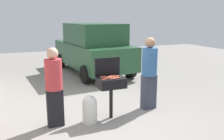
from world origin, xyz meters
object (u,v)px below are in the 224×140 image
object	(u,v)px
hot_dog_4	(110,77)
person_right	(149,71)
hot_dog_1	(113,79)
hot_dog_2	(104,77)
propane_tank	(90,109)
hot_dog_11	(105,79)
hot_dog_3	(111,77)
person_left	(54,85)
bbq_grill	(111,84)
hot_dog_9	(118,78)
hot_dog_7	(103,77)
parked_minivan	(93,48)
hot_dog_10	(112,76)
hot_dog_6	(116,78)
hot_dog_12	(110,76)
hot_dog_8	(116,76)
hot_dog_5	(111,78)
hot_dog_13	(116,76)
hot_dog_0	(106,78)

from	to	relation	value
hot_dog_4	person_right	world-z (taller)	person_right
hot_dog_1	hot_dog_2	size ratio (longest dim) A/B	1.00
propane_tank	hot_dog_11	bearing A→B (deg)	-8.32
hot_dog_3	person_left	xyz separation A→B (m)	(-1.24, 0.06, -0.05)
person_left	bbq_grill	bearing A→B (deg)	1.95
hot_dog_9	hot_dog_7	bearing A→B (deg)	142.91
hot_dog_2	parked_minivan	size ratio (longest dim) A/B	0.03
propane_tank	person_right	xyz separation A→B (m)	(1.63, 0.27, 0.65)
hot_dog_7	hot_dog_10	size ratio (longest dim) A/B	1.00
hot_dog_6	hot_dog_7	world-z (taller)	same
bbq_grill	hot_dog_4	distance (m)	0.16
hot_dog_6	hot_dog_12	size ratio (longest dim) A/B	1.00
bbq_grill	hot_dog_10	world-z (taller)	hot_dog_10
hot_dog_10	person_left	distance (m)	1.32
hot_dog_8	propane_tank	bearing A→B (deg)	-172.16
hot_dog_3	hot_dog_11	xyz separation A→B (m)	(-0.19, -0.13, 0.00)
hot_dog_7	person_right	world-z (taller)	person_right
bbq_grill	hot_dog_4	size ratio (longest dim) A/B	7.25
hot_dog_4	hot_dog_12	distance (m)	0.04
person_right	hot_dog_12	bearing A→B (deg)	2.20
person_left	parked_minivan	bearing A→B (deg)	67.75
hot_dog_7	hot_dog_9	bearing A→B (deg)	-37.09
hot_dog_3	person_right	size ratio (longest dim) A/B	0.07
hot_dog_3	hot_dog_8	size ratio (longest dim) A/B	1.00
hot_dog_6	parked_minivan	distance (m)	4.81
hot_dog_5	hot_dog_11	size ratio (longest dim) A/B	1.00
hot_dog_1	hot_dog_4	xyz separation A→B (m)	(0.00, 0.18, 0.00)
hot_dog_11	hot_dog_13	distance (m)	0.40
hot_dog_0	parked_minivan	world-z (taller)	parked_minivan
hot_dog_8	person_left	size ratio (longest dim) A/B	0.08
hot_dog_9	hot_dog_12	xyz separation A→B (m)	(-0.10, 0.21, 0.00)
hot_dog_5	hot_dog_7	xyz separation A→B (m)	(-0.16, 0.12, 0.00)
hot_dog_3	parked_minivan	xyz separation A→B (m)	(1.09, 4.61, 0.07)
hot_dog_12	hot_dog_10	bearing A→B (deg)	38.84
hot_dog_4	hot_dog_5	world-z (taller)	same
hot_dog_4	hot_dog_12	world-z (taller)	same
hot_dog_9	bbq_grill	bearing A→B (deg)	131.10
hot_dog_8	hot_dog_10	xyz separation A→B (m)	(-0.06, 0.11, 0.00)
hot_dog_2	propane_tank	bearing A→B (deg)	-154.55
hot_dog_3	hot_dog_8	xyz separation A→B (m)	(0.14, 0.01, 0.00)
bbq_grill	hot_dog_2	world-z (taller)	hot_dog_2
person_right	hot_dog_13	bearing A→B (deg)	4.16
propane_tank	person_left	distance (m)	0.93
bbq_grill	hot_dog_12	distance (m)	0.18
bbq_grill	hot_dog_3	world-z (taller)	hot_dog_3
bbq_grill	hot_dog_2	distance (m)	0.24
hot_dog_2	hot_dog_6	size ratio (longest dim) A/B	1.00
hot_dog_12	person_left	world-z (taller)	person_left
hot_dog_0	person_left	bearing A→B (deg)	174.97
hot_dog_1	hot_dog_4	world-z (taller)	same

